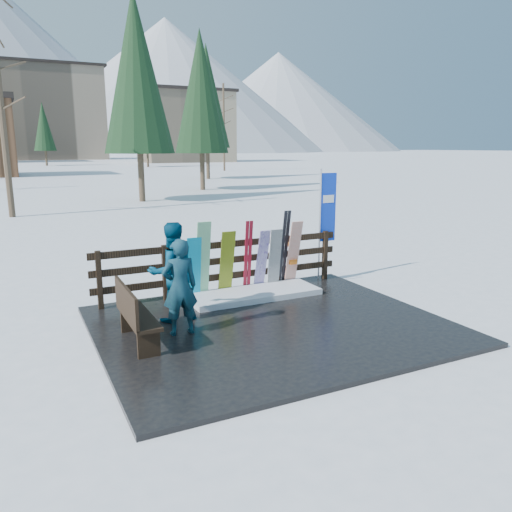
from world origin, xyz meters
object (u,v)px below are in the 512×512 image
snowboard_1 (203,260)px  snowboard_5 (293,253)px  bench (134,313)px  person_back (172,272)px  person_front (180,287)px  snowboard_2 (227,263)px  snowboard_3 (262,260)px  snowboard_0 (194,268)px  snowboard_4 (275,259)px  rental_flag (326,212)px

snowboard_1 → snowboard_5: bearing=0.0°
bench → person_back: size_ratio=0.83×
bench → snowboard_1: snowboard_1 is taller
snowboard_1 → person_front: size_ratio=1.01×
snowboard_1 → snowboard_2: (0.53, -0.00, -0.12)m
snowboard_5 → person_front: size_ratio=0.93×
snowboard_2 → snowboard_3: size_ratio=1.02×
snowboard_1 → snowboard_2: bearing=-0.0°
snowboard_0 → snowboard_1: (0.20, 0.00, 0.16)m
snowboard_0 → snowboard_4: (1.88, 0.00, 0.01)m
rental_flag → person_back: (-4.15, -1.29, -0.71)m
snowboard_1 → bench: bearing=-134.8°
snowboard_3 → snowboard_5: snowboard_5 is taller
snowboard_3 → snowboard_4: size_ratio=1.03×
snowboard_5 → person_back: person_back is taller
snowboard_3 → person_front: bearing=-144.0°
snowboard_2 → rental_flag: 2.82m
snowboard_1 → snowboard_5: 2.16m
bench → snowboard_4: 4.00m
snowboard_2 → snowboard_5: size_ratio=0.93×
snowboard_3 → person_back: person_back is taller
snowboard_3 → person_back: bearing=-156.2°
rental_flag → person_front: (-4.23, -2.02, -0.79)m
rental_flag → person_front: rental_flag is taller
snowboard_0 → snowboard_5: 2.36m
snowboard_0 → rental_flag: 3.53m
rental_flag → snowboard_4: bearing=-169.9°
bench → person_back: bearing=43.3°
rental_flag → snowboard_5: bearing=-165.3°
snowboard_1 → person_front: bearing=-120.9°
snowboard_3 → person_front: person_front is taller
snowboard_5 → person_back: size_ratio=0.85×
snowboard_4 → rental_flag: rental_flag is taller
snowboard_0 → snowboard_3: snowboard_3 is taller
bench → snowboard_1: bearing=45.2°
snowboard_4 → snowboard_0: bearing=180.0°
snowboard_4 → rental_flag: size_ratio=0.52×
snowboard_4 → person_back: person_back is taller
snowboard_0 → person_back: size_ratio=0.73×
bench → snowboard_2: snowboard_2 is taller
snowboard_0 → person_back: (-0.76, -1.02, 0.24)m
snowboard_3 → snowboard_5: 0.80m
person_front → rental_flag: bearing=-152.8°
bench → snowboard_0: (1.65, 1.86, 0.14)m
snowboard_2 → person_front: (-1.58, -1.75, 0.12)m
snowboard_4 → snowboard_1: bearing=180.0°
snowboard_3 → snowboard_2: bearing=-180.0°
snowboard_1 → rental_flag: (3.19, 0.27, 0.79)m
rental_flag → person_back: 4.40m
rental_flag → snowboard_1: bearing=-175.2°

